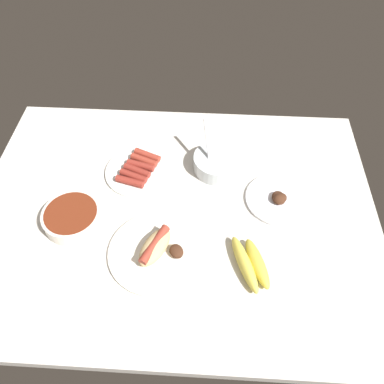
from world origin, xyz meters
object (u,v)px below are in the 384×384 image
object	(u,v)px
plate_hotdog_assembled	(156,250)
banana_bunch	(250,264)
plate_grilled_meat	(279,199)
bowl_chili	(72,217)
plate_sausages	(139,170)
bowl_coleslaw	(218,162)

from	to	relation	value
plate_hotdog_assembled	banana_bunch	world-z (taller)	plate_hotdog_assembled
plate_grilled_meat	plate_hotdog_assembled	size ratio (longest dim) A/B	0.77
plate_hotdog_assembled	bowl_chili	size ratio (longest dim) A/B	1.57
plate_hotdog_assembled	banana_bunch	size ratio (longest dim) A/B	1.49
plate_sausages	bowl_chili	distance (cm)	26.12
plate_grilled_meat	bowl_coleslaw	world-z (taller)	bowl_coleslaw
plate_grilled_meat	bowl_chili	bearing A→B (deg)	10.75
plate_hotdog_assembled	bowl_chili	distance (cm)	26.57
plate_grilled_meat	plate_hotdog_assembled	xyz separation A→B (cm)	(34.85, 20.09, 0.81)
plate_sausages	bowl_coleslaw	bearing A→B (deg)	-172.48
plate_grilled_meat	plate_hotdog_assembled	world-z (taller)	plate_hotdog_assembled
plate_sausages	plate_grilled_meat	bearing A→B (deg)	168.26
plate_hotdog_assembled	bowl_coleslaw	world-z (taller)	bowl_coleslaw
bowl_chili	banana_bunch	xyz separation A→B (cm)	(-50.45, 11.56, -0.72)
plate_sausages	bowl_chili	xyz separation A→B (cm)	(16.15, 20.47, 1.53)
plate_sausages	bowl_chili	world-z (taller)	bowl_chili
plate_sausages	plate_hotdog_assembled	size ratio (longest dim) A/B	0.84
plate_grilled_meat	banana_bunch	size ratio (longest dim) A/B	1.14
plate_hotdog_assembled	bowl_chili	bearing A→B (deg)	-19.14
plate_grilled_meat	bowl_coleslaw	bearing A→B (deg)	-33.60
plate_hotdog_assembled	banana_bunch	distance (cm)	25.53
plate_hotdog_assembled	bowl_chili	xyz separation A→B (cm)	(25.09, -8.71, 0.98)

